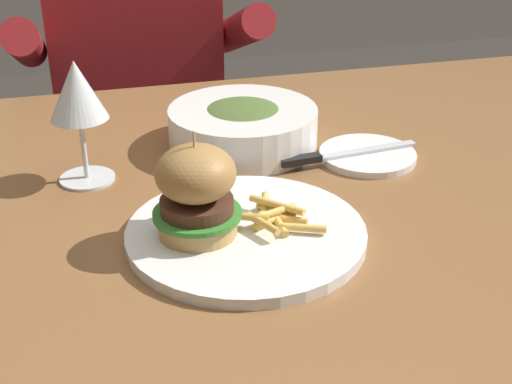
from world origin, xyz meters
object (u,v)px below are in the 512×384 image
at_px(wine_glass, 77,95).
at_px(burger_sandwich, 196,191).
at_px(main_plate, 246,234).
at_px(table_knife, 337,155).
at_px(soup_bowl, 243,126).
at_px(diner_person, 140,122).
at_px(bread_plate, 368,155).

bearing_deg(wine_glass, burger_sandwich, -60.35).
height_order(main_plate, table_knife, table_knife).
height_order(main_plate, burger_sandwich, burger_sandwich).
bearing_deg(table_knife, soup_bowl, 139.67).
bearing_deg(burger_sandwich, diner_person, 88.75).
relative_size(main_plate, bread_plate, 2.00).
bearing_deg(burger_sandwich, table_knife, 35.24).
bearing_deg(bread_plate, wine_glass, 175.17).
height_order(wine_glass, table_knife, wine_glass).
bearing_deg(table_knife, bread_plate, 6.04).
xyz_separation_m(wine_glass, table_knife, (0.35, -0.04, -0.11)).
height_order(main_plate, diner_person, diner_person).
height_order(table_knife, soup_bowl, soup_bowl).
xyz_separation_m(main_plate, diner_person, (-0.04, 0.85, -0.18)).
bearing_deg(diner_person, table_knife, -72.73).
bearing_deg(burger_sandwich, soup_bowl, 65.54).
xyz_separation_m(burger_sandwich, soup_bowl, (0.12, 0.26, -0.04)).
xyz_separation_m(burger_sandwich, wine_glass, (-0.12, 0.20, 0.05)).
xyz_separation_m(main_plate, wine_glass, (-0.17, 0.21, 0.11)).
relative_size(bread_plate, soup_bowl, 0.63).
relative_size(wine_glass, diner_person, 0.14).
bearing_deg(soup_bowl, bread_plate, -29.09).
distance_m(soup_bowl, diner_person, 0.63).
distance_m(wine_glass, bread_plate, 0.41).
distance_m(main_plate, burger_sandwich, 0.08).
height_order(burger_sandwich, wine_glass, wine_glass).
height_order(burger_sandwich, table_knife, burger_sandwich).
bearing_deg(bread_plate, soup_bowl, 150.91).
bearing_deg(soup_bowl, wine_glass, -166.18).
xyz_separation_m(wine_glass, bread_plate, (0.40, -0.03, -0.12)).
relative_size(burger_sandwich, soup_bowl, 0.57).
height_order(bread_plate, soup_bowl, soup_bowl).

